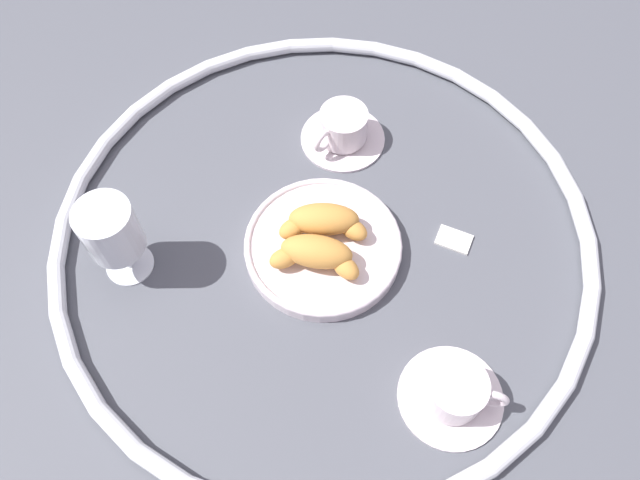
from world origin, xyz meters
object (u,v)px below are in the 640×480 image
at_px(juice_glass_left, 111,232).
at_px(coffee_cup_far, 343,129).
at_px(croissant_small, 316,254).
at_px(sugar_packet, 454,237).
at_px(croissant_large, 323,221).
at_px(pastry_plate, 320,246).
at_px(coffee_cup_near, 455,392).

bearing_deg(juice_glass_left, coffee_cup_far, -140.96).
bearing_deg(croissant_small, coffee_cup_far, -97.45).
distance_m(croissant_small, sugar_packet, 0.21).
distance_m(coffee_cup_far, juice_glass_left, 0.39).
height_order(croissant_large, coffee_cup_far, croissant_large).
distance_m(coffee_cup_far, sugar_packet, 0.25).
bearing_deg(croissant_large, sugar_packet, -178.80).
relative_size(coffee_cup_far, sugar_packet, 2.72).
bearing_deg(sugar_packet, croissant_small, 37.33).
xyz_separation_m(pastry_plate, croissant_large, (-0.00, -0.02, 0.03)).
relative_size(croissant_large, juice_glass_left, 0.98).
bearing_deg(juice_glass_left, pastry_plate, -172.38).
xyz_separation_m(croissant_small, juice_glass_left, (0.27, 0.01, 0.05)).
xyz_separation_m(croissant_large, juice_glass_left, (0.27, 0.06, 0.05)).
bearing_deg(pastry_plate, juice_glass_left, 7.62).
xyz_separation_m(coffee_cup_far, sugar_packet, (-0.17, 0.18, -0.02)).
relative_size(croissant_large, sugar_packet, 2.74).
xyz_separation_m(pastry_plate, coffee_cup_far, (-0.03, -0.21, 0.01)).
distance_m(croissant_large, juice_glass_left, 0.29).
height_order(croissant_large, sugar_packet, croissant_large).
bearing_deg(sugar_packet, coffee_cup_far, -25.42).
xyz_separation_m(pastry_plate, coffee_cup_near, (-0.18, 0.21, 0.01)).
height_order(pastry_plate, sugar_packet, pastry_plate).
relative_size(croissant_small, sugar_packet, 2.72).
bearing_deg(juice_glass_left, sugar_packet, -172.15).
bearing_deg(coffee_cup_far, sugar_packet, 133.59).
bearing_deg(pastry_plate, sugar_packet, -171.83).
distance_m(coffee_cup_near, coffee_cup_far, 0.44).
relative_size(coffee_cup_near, coffee_cup_far, 1.00).
xyz_separation_m(pastry_plate, sugar_packet, (-0.20, -0.03, -0.01)).
bearing_deg(coffee_cup_near, juice_glass_left, -21.01).
relative_size(pastry_plate, croissant_small, 1.67).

